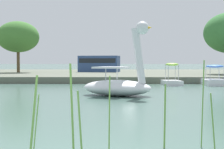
# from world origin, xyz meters

# --- Properties ---
(shore_bank_far) EXTENTS (128.72, 26.99, 0.49)m
(shore_bank_far) POSITION_xyz_m (0.00, 33.42, 0.24)
(shore_bank_far) COLOR #5B6051
(shore_bank_far) RESTS_ON ground_plane
(swan_boat) EXTENTS (3.74, 2.94, 3.40)m
(swan_boat) POSITION_xyz_m (1.18, 11.28, 0.61)
(swan_boat) COLOR white
(swan_boat) RESTS_ON ground_plane
(pedal_boat_lime) EXTENTS (1.26, 1.98, 1.51)m
(pedal_boat_lime) POSITION_xyz_m (4.87, 18.57, 0.43)
(pedal_boat_lime) COLOR white
(pedal_boat_lime) RESTS_ON ground_plane
(pedal_boat_blue) EXTENTS (1.44, 2.27, 1.39)m
(pedal_boat_blue) POSITION_xyz_m (7.78, 18.58, 0.43)
(pedal_boat_blue) COLOR white
(pedal_boat_blue) RESTS_ON ground_plane
(tree_sapling_by_fence) EXTENTS (5.68, 5.53, 5.41)m
(tree_sapling_by_fence) POSITION_xyz_m (-9.28, 31.28, 4.24)
(tree_sapling_by_fence) COLOR brown
(tree_sapling_by_fence) RESTS_ON shore_bank_far
(parked_van) EXTENTS (4.71, 2.64, 1.80)m
(parked_van) POSITION_xyz_m (-0.77, 33.07, 1.46)
(parked_van) COLOR navy
(parked_van) RESTS_ON shore_bank_far
(reed_clump_foreground) EXTENTS (3.44, 1.58, 1.60)m
(reed_clump_foreground) POSITION_xyz_m (1.38, 1.06, 0.63)
(reed_clump_foreground) COLOR #669942
(reed_clump_foreground) RESTS_ON ground_plane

